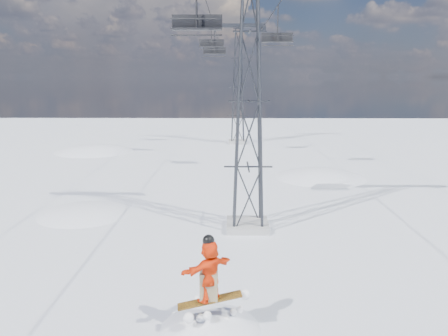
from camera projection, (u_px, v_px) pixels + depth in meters
The scene contains 9 objects.
ground at pixel (229, 334), 11.21m from camera, with size 120.00×120.00×0.00m, color white.
snow_terrain at pixel (168, 287), 34.02m from camera, with size 39.00×37.00×22.00m.
lift_tower_near at pixel (249, 102), 17.91m from camera, with size 5.20×1.80×11.43m.
lift_tower_far at pixel (238, 88), 42.38m from camera, with size 5.20×1.80×11.43m.
haul_cables at pixel (242, 8), 28.06m from camera, with size 4.46×51.00×0.06m.
lift_chair_near at pixel (197, 24), 18.55m from camera, with size 2.17×0.62×2.69m.
lift_chair_mid at pixel (277, 38), 27.50m from camera, with size 2.00×0.57×2.48m.
lift_chair_far at pixel (212, 44), 33.36m from camera, with size 1.89×0.54×2.35m.
lift_chair_extra at pixel (215, 51), 39.86m from camera, with size 2.08×0.60×2.58m.
Camera 1 is at (0.02, -10.10, 6.47)m, focal length 35.00 mm.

